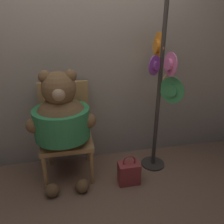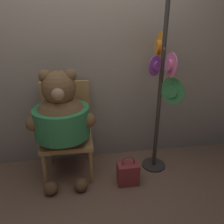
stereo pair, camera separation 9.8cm
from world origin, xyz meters
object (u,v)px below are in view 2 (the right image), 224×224
object	(u,v)px
chair	(67,127)
hat_display_rack	(162,88)
teddy_bear	(62,118)
handbag_on_ground	(128,173)

from	to	relation	value
chair	hat_display_rack	xyz separation A→B (m)	(1.02, -0.14, 0.45)
teddy_bear	hat_display_rack	bearing A→B (deg)	2.13
hat_display_rack	handbag_on_ground	world-z (taller)	hat_display_rack
chair	teddy_bear	distance (m)	0.26
chair	handbag_on_ground	bearing A→B (deg)	-31.08
chair	hat_display_rack	distance (m)	1.12
chair	hat_display_rack	bearing A→B (deg)	-7.69
handbag_on_ground	teddy_bear	bearing A→B (deg)	162.99
hat_display_rack	handbag_on_ground	size ratio (longest dim) A/B	5.39
hat_display_rack	handbag_on_ground	distance (m)	0.98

